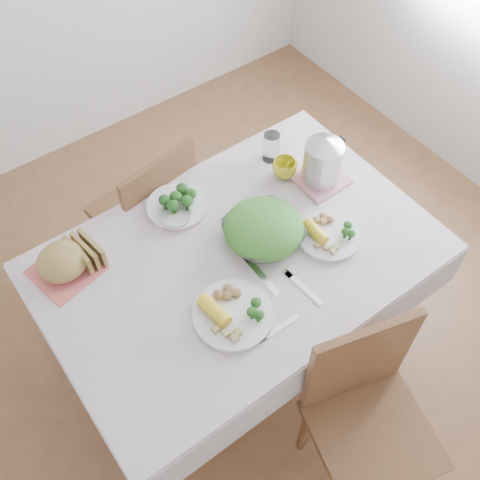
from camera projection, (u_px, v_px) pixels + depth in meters
floor at (239, 344)px, 2.77m from camera, size 3.60×3.60×0.00m
dining_table at (239, 306)px, 2.47m from camera, size 1.40×0.90×0.75m
tablecloth at (239, 256)px, 2.17m from camera, size 1.50×1.00×0.01m
chair_near at (373, 434)px, 2.05m from camera, size 0.52×0.52×0.93m
chair_far at (142, 207)px, 2.70m from camera, size 0.46×0.46×0.90m
salad_bowl at (263, 233)px, 2.18m from camera, size 0.31×0.31×0.07m
dinner_plate_left at (233, 315)px, 1.99m from camera, size 0.35×0.35×0.02m
dinner_plate_right at (329, 236)px, 2.21m from camera, size 0.33×0.33×0.02m
broccoli_plate at (177, 207)px, 2.30m from camera, size 0.32×0.32×0.02m
napkin at (66, 270)px, 2.12m from camera, size 0.27×0.27×0.00m
bread_loaf at (62, 262)px, 2.07m from camera, size 0.22×0.21×0.11m
fruit_bowl at (176, 217)px, 2.25m from camera, size 0.13×0.13×0.04m
yellow_mug at (284, 168)px, 2.39m from camera, size 0.13×0.13×0.08m
glass_tumbler at (271, 147)px, 2.43m from camera, size 0.09×0.09×0.14m
pink_tray at (320, 179)px, 2.39m from camera, size 0.20×0.20×0.02m
electric_kettle at (323, 160)px, 2.30m from camera, size 0.19×0.19×0.23m
fork_left at (261, 275)px, 2.11m from camera, size 0.03×0.22×0.00m
fork_right at (304, 288)px, 2.07m from camera, size 0.04×0.19×0.00m
knife at (279, 328)px, 1.97m from camera, size 0.17×0.02×0.00m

